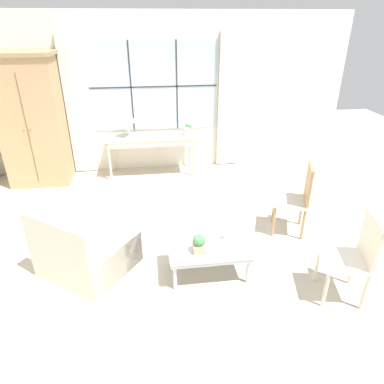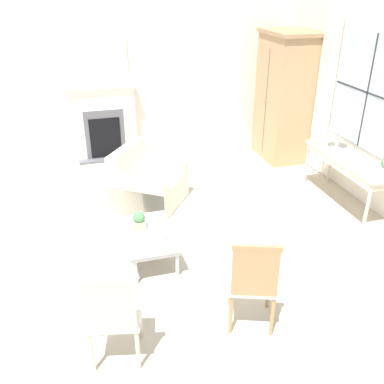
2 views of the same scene
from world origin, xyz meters
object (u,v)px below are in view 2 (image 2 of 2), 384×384
object	(u,v)px
armoire	(284,97)
side_chair_wooden	(253,279)
fireplace	(103,118)
accent_chair_wooden	(113,313)
coffee_table	(149,236)
table_lamp	(340,126)
pillar_candle	(163,237)
potted_orchid	(383,165)
potted_plant_small	(139,220)
armchair_upholstered	(147,186)
console_table	(350,163)

from	to	relation	value
armoire	side_chair_wooden	world-z (taller)	armoire
fireplace	accent_chair_wooden	world-z (taller)	fireplace
accent_chair_wooden	coffee_table	world-z (taller)	accent_chair_wooden
table_lamp	side_chair_wooden	bearing A→B (deg)	-45.15
fireplace	pillar_candle	distance (m)	3.60
table_lamp	potted_orchid	size ratio (longest dim) A/B	0.90
potted_plant_small	side_chair_wooden	bearing A→B (deg)	28.43
armoire	potted_orchid	xyz separation A→B (m)	(2.63, 0.04, -0.20)
potted_plant_small	pillar_candle	world-z (taller)	potted_plant_small
armchair_upholstered	potted_plant_small	world-z (taller)	armchair_upholstered
potted_orchid	potted_plant_small	size ratio (longest dim) A/B	2.23
console_table	side_chair_wooden	distance (m)	2.96
armoire	potted_orchid	distance (m)	2.64
armoire	coffee_table	xyz separation A→B (m)	(2.52, -2.91, -0.78)
side_chair_wooden	coffee_table	bearing A→B (deg)	-152.21
fireplace	table_lamp	world-z (taller)	fireplace
armchair_upholstered	coffee_table	size ratio (longest dim) A/B	1.36
side_chair_wooden	pillar_candle	size ratio (longest dim) A/B	7.31
console_table	potted_plant_small	size ratio (longest dim) A/B	7.29
console_table	accent_chair_wooden	world-z (taller)	accent_chair_wooden
potted_orchid	side_chair_wooden	xyz separation A→B (m)	(1.23, -2.24, -0.35)
armchair_upholstered	pillar_candle	distance (m)	1.63
potted_orchid	pillar_candle	size ratio (longest dim) A/B	3.56
coffee_table	pillar_candle	xyz separation A→B (m)	(0.23, 0.11, 0.10)
table_lamp	pillar_candle	size ratio (longest dim) A/B	3.19
armoire	table_lamp	size ratio (longest dim) A/B	5.05
fireplace	coffee_table	xyz separation A→B (m)	(3.34, 0.16, -0.42)
side_chair_wooden	accent_chair_wooden	world-z (taller)	side_chair_wooden
potted_orchid	armoire	bearing A→B (deg)	-179.23
potted_plant_small	coffee_table	bearing A→B (deg)	34.97
table_lamp	potted_orchid	xyz separation A→B (m)	(1.05, -0.05, -0.16)
armoire	potted_plant_small	distance (m)	3.89
accent_chair_wooden	potted_plant_small	size ratio (longest dim) A/B	4.43
potted_plant_small	pillar_candle	bearing A→B (deg)	29.27
potted_orchid	pillar_candle	xyz separation A→B (m)	(0.13, -2.84, -0.48)
armchair_upholstered	accent_chair_wooden	size ratio (longest dim) A/B	1.28
potted_orchid	armchair_upholstered	distance (m)	3.16
potted_orchid	accent_chair_wooden	xyz separation A→B (m)	(1.30, -3.51, -0.36)
armchair_upholstered	side_chair_wooden	world-z (taller)	side_chair_wooden
console_table	potted_orchid	size ratio (longest dim) A/B	3.27
table_lamp	accent_chair_wooden	world-z (taller)	table_lamp
accent_chair_wooden	pillar_candle	distance (m)	1.35
table_lamp	pillar_candle	bearing A→B (deg)	-67.89
armchair_upholstered	potted_plant_small	bearing A→B (deg)	-14.54
fireplace	pillar_candle	size ratio (longest dim) A/B	15.53
fireplace	table_lamp	distance (m)	3.98
console_table	pillar_candle	world-z (taller)	console_table
fireplace	coffee_table	distance (m)	3.37
armoire	pillar_candle	xyz separation A→B (m)	(2.75, -2.80, -0.68)
fireplace	table_lamp	size ratio (longest dim) A/B	4.86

